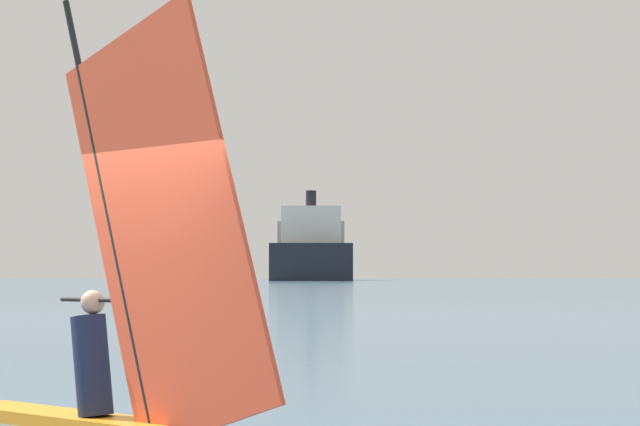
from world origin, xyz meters
name	(u,v)px	position (x,y,z in m)	size (l,w,h in m)	color
windsurfer	(120,308)	(0.40, 0.24, 1.10)	(2.17, 3.76, 4.13)	orange
cargo_ship	(311,258)	(182.65, 459.32, 9.76)	(95.84, 183.66, 34.08)	black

